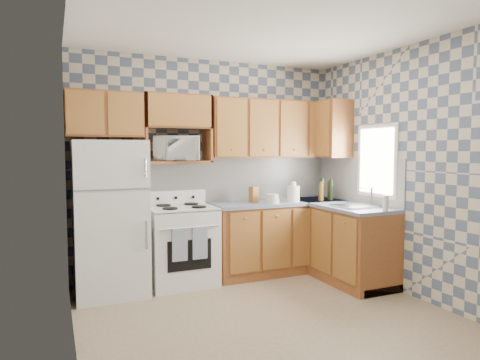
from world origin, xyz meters
name	(u,v)px	position (x,y,z in m)	size (l,w,h in m)	color
floor	(267,316)	(0.00, 0.00, 0.00)	(3.40, 3.40, 0.00)	#7C6B50
back_wall	(210,168)	(0.00, 1.60, 1.35)	(3.40, 0.02, 2.70)	slate
right_wall	(406,171)	(1.70, 0.00, 1.35)	(0.02, 3.20, 2.70)	slate
backsplash_back	(239,179)	(0.40, 1.59, 1.20)	(2.60, 0.01, 0.56)	silver
backsplash_right	(357,180)	(1.69, 0.80, 1.20)	(0.01, 1.60, 0.56)	silver
refrigerator	(110,218)	(-1.27, 1.25, 0.84)	(0.75, 0.70, 1.68)	white
stove_body	(181,246)	(-0.47, 1.28, 0.45)	(0.76, 0.65, 0.90)	white
cooktop	(181,208)	(-0.47, 1.28, 0.91)	(0.76, 0.65, 0.03)	silver
backguard	(175,197)	(-0.47, 1.55, 1.00)	(0.76, 0.08, 0.17)	white
dish_towel_left	(180,245)	(-0.59, 0.93, 0.55)	(0.17, 0.03, 0.36)	navy
dish_towel_right	(200,243)	(-0.36, 0.93, 0.55)	(0.17, 0.03, 0.36)	navy
base_cabinets_back	(278,238)	(0.82, 1.30, 0.44)	(1.75, 0.60, 0.88)	brown
base_cabinets_right	(338,241)	(1.40, 0.80, 0.44)	(0.60, 1.60, 0.88)	brown
countertop_back	(278,203)	(0.82, 1.30, 0.90)	(1.77, 0.63, 0.04)	slate
countertop_right	(338,205)	(1.40, 0.80, 0.90)	(0.63, 1.60, 0.04)	slate
upper_cabinets_back	(273,129)	(0.82, 1.44, 1.85)	(1.75, 0.33, 0.74)	brown
upper_cabinets_fridge	(104,115)	(-1.29, 1.44, 1.97)	(0.82, 0.33, 0.50)	brown
upper_cabinets_right	(327,130)	(1.53, 1.25, 1.85)	(0.33, 0.70, 0.74)	brown
microwave_shelf	(177,162)	(-0.47, 1.44, 1.44)	(0.80, 0.33, 0.03)	brown
microwave	(177,148)	(-0.47, 1.42, 1.60)	(0.53, 0.36, 0.29)	white
sink	(357,206)	(1.40, 0.45, 0.93)	(0.48, 0.40, 0.03)	#B7B7BC
window	(377,161)	(1.69, 0.45, 1.45)	(0.02, 0.66, 0.86)	silver
bottle_0	(322,190)	(1.40, 1.16, 1.06)	(0.06, 0.06, 0.28)	black
bottle_1	(331,190)	(1.50, 1.10, 1.05)	(0.06, 0.06, 0.26)	black
bottle_2	(330,190)	(1.55, 1.20, 1.04)	(0.06, 0.06, 0.24)	#523A12
bottle_3	(321,192)	(1.33, 1.08, 1.03)	(0.06, 0.06, 0.22)	#523A12
knife_block	(254,195)	(0.48, 1.29, 1.02)	(0.09, 0.09, 0.20)	brown
electric_kettle	(293,194)	(0.97, 1.16, 1.02)	(0.16, 0.16, 0.20)	white
food_containers	(272,199)	(0.64, 1.10, 0.98)	(0.17, 0.17, 0.12)	beige
soap_bottle	(386,203)	(1.47, 0.05, 1.01)	(0.06, 0.06, 0.17)	beige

